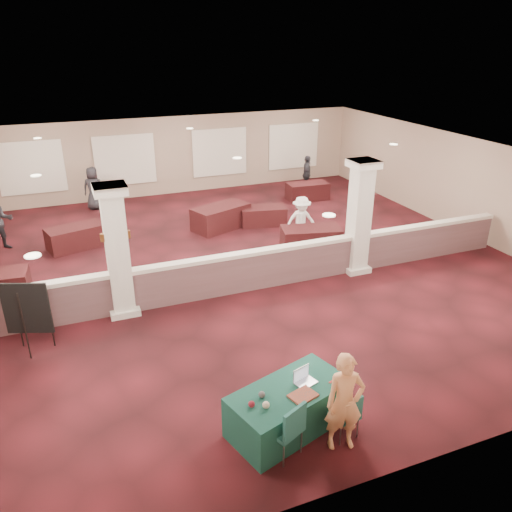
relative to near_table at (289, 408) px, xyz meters
name	(u,v)px	position (x,y,z in m)	size (l,w,h in m)	color
ground	(239,266)	(1.42, 6.50, -0.39)	(16.00, 16.00, 0.00)	#421015
wall_back	(174,156)	(1.42, 14.50, 1.21)	(16.00, 0.04, 3.20)	gray
wall_front	(425,383)	(1.42, -1.50, 1.21)	(16.00, 0.04, 3.20)	gray
wall_right	(463,185)	(9.42, 6.50, 1.21)	(0.04, 16.00, 3.20)	gray
ceiling	(237,157)	(1.42, 6.50, 2.81)	(16.00, 16.00, 0.02)	silver
partition_wall	(258,269)	(1.42, 5.00, 0.17)	(15.60, 0.28, 1.10)	brown
column_left	(117,250)	(-2.08, 5.00, 1.24)	(0.72, 0.72, 3.20)	white
column_right	(359,216)	(4.42, 5.00, 1.24)	(0.72, 0.72, 3.20)	white
sconce_left	(103,238)	(-2.36, 5.00, 1.61)	(0.12, 0.12, 0.18)	brown
sconce_right	(128,234)	(-1.80, 5.00, 1.61)	(0.12, 0.12, 0.18)	brown
near_table	(289,408)	(0.00, 0.00, 0.00)	(2.06, 1.03, 0.79)	#113E39
conf_chair_main	(347,413)	(0.77, -0.58, 0.12)	(0.49, 0.49, 0.87)	#205E5D
conf_chair_side	(288,426)	(-0.30, -0.59, 0.21)	(0.68, 0.68, 1.03)	#205E5D
easel_board	(27,309)	(-4.08, 4.00, 0.64)	(0.92, 0.58, 1.64)	black
woman	(345,403)	(0.63, -0.70, 0.47)	(0.62, 0.42, 1.73)	#F8996C
far_table_front_center	(263,216)	(3.42, 9.50, -0.07)	(1.59, 0.79, 0.64)	black
far_table_front_right	(311,239)	(3.92, 6.80, -0.03)	(1.81, 0.91, 0.73)	black
far_table_back_left	(76,237)	(-2.89, 9.70, -0.05)	(1.72, 0.86, 0.70)	black
far_table_back_center	(221,217)	(1.91, 9.70, 0.00)	(1.96, 0.98, 0.80)	black
far_table_back_right	(307,191)	(6.27, 11.64, -0.06)	(1.66, 0.83, 0.68)	black
attendee_b	(301,221)	(3.82, 7.30, 0.41)	(1.03, 0.47, 1.61)	silver
attendee_c	(307,174)	(6.65, 12.50, 0.40)	(0.93, 0.44, 1.59)	black
attendee_d	(94,188)	(-1.98, 13.50, 0.43)	(0.82, 0.44, 1.65)	black
laptop_base	(306,383)	(0.33, 0.04, 0.40)	(0.36, 0.25, 0.02)	#BAB9BE
laptop_screen	(301,373)	(0.29, 0.16, 0.53)	(0.36, 0.01, 0.24)	#BAB9BE
screen_glow	(301,374)	(0.29, 0.15, 0.52)	(0.32, 0.00, 0.21)	silver
knitting	(303,396)	(0.13, -0.24, 0.41)	(0.43, 0.32, 0.03)	#B93D1D
yarn_cream	(266,405)	(-0.54, -0.28, 0.45)	(0.12, 0.12, 0.12)	beige
yarn_red	(252,404)	(-0.74, -0.17, 0.45)	(0.11, 0.11, 0.11)	maroon
yarn_grey	(262,395)	(-0.50, -0.02, 0.45)	(0.11, 0.11, 0.11)	#525257
scissors	(332,381)	(0.76, -0.08, 0.40)	(0.13, 0.03, 0.01)	#AF1412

